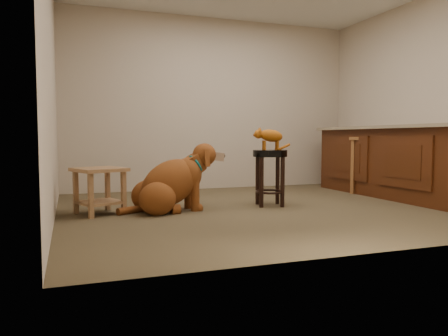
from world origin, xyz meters
name	(u,v)px	position (x,y,z in m)	size (l,w,h in m)	color
floor	(269,208)	(0.00, 0.00, 0.00)	(4.50, 4.00, 0.01)	#4E422B
room_shell	(270,56)	(0.00, 0.00, 1.68)	(4.54, 4.04, 2.62)	#C4B49E
cabinet_run	(392,164)	(1.94, 0.30, 0.44)	(0.70, 2.56, 0.94)	#4F240E
padded_stool	(270,166)	(0.07, 0.12, 0.46)	(0.40, 0.40, 0.64)	black
wood_stool	(371,164)	(1.85, 0.61, 0.42)	(0.56, 0.56, 0.80)	brown
side_table	(99,184)	(-1.82, 0.20, 0.31)	(0.60, 0.60, 0.48)	#996E46
golden_retriever	(171,184)	(-1.09, 0.13, 0.29)	(1.22, 0.64, 0.77)	brown
tabby_kitten	(269,136)	(0.06, 0.13, 0.80)	(0.46, 0.19, 0.29)	#A25210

